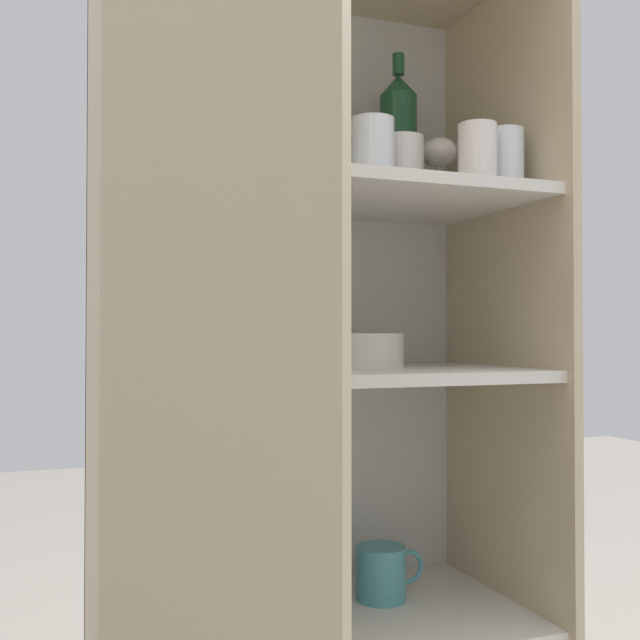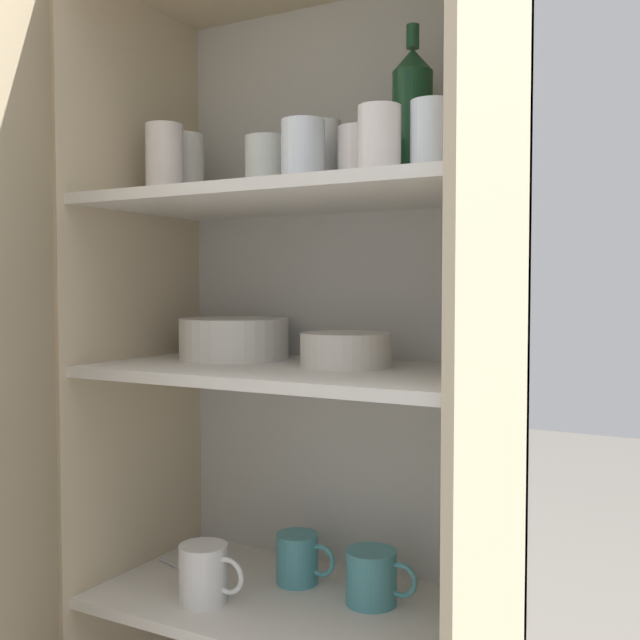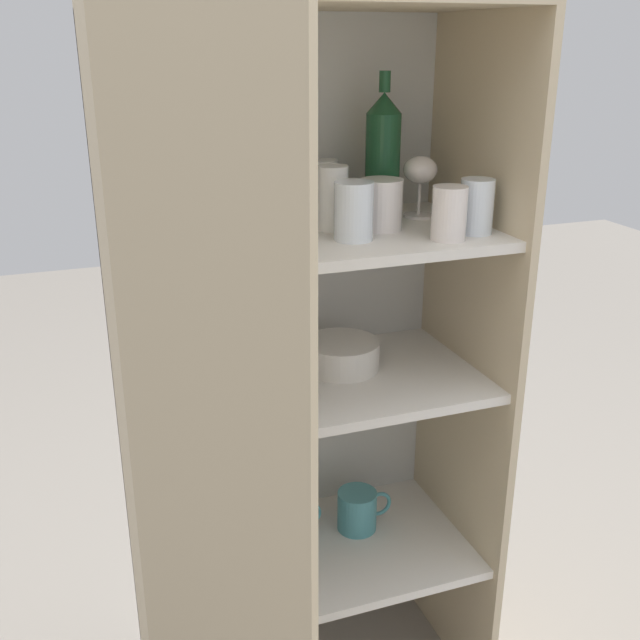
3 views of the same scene
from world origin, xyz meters
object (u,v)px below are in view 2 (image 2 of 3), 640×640
(wine_bottle, at_px, (412,119))
(mixing_bowl_large, at_px, (346,348))
(plate_stack_white, at_px, (234,339))
(coffee_mug_primary, at_px, (298,558))

(wine_bottle, height_order, mixing_bowl_large, wine_bottle)
(wine_bottle, xyz_separation_m, mixing_bowl_large, (-0.11, -0.05, -0.41))
(wine_bottle, distance_m, plate_stack_white, 0.54)
(plate_stack_white, height_order, coffee_mug_primary, plate_stack_white)
(mixing_bowl_large, xyz_separation_m, coffee_mug_primary, (-0.11, 0.03, -0.41))
(wine_bottle, relative_size, mixing_bowl_large, 1.77)
(wine_bottle, bearing_deg, plate_stack_white, -176.61)
(coffee_mug_primary, bearing_deg, wine_bottle, 5.91)
(plate_stack_white, bearing_deg, wine_bottle, 3.39)
(plate_stack_white, relative_size, coffee_mug_primary, 1.78)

